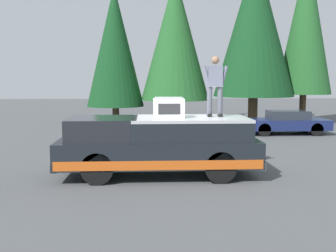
{
  "coord_description": "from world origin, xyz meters",
  "views": [
    {
      "loc": [
        -11.39,
        1.0,
        2.7
      ],
      "look_at": [
        0.23,
        0.38,
        1.35
      ],
      "focal_mm": 43.24,
      "sensor_mm": 36.0,
      "label": 1
    }
  ],
  "objects_px": {
    "person_on_truck_bed": "(215,85)",
    "parked_car_navy": "(286,122)",
    "pickup_truck": "(158,145)",
    "compressor_unit": "(169,108)"
  },
  "relations": [
    {
      "from": "compressor_unit",
      "to": "person_on_truck_bed",
      "type": "relative_size",
      "value": 0.5
    },
    {
      "from": "compressor_unit",
      "to": "parked_car_navy",
      "type": "xyz_separation_m",
      "value": [
        8.45,
        -6.27,
        -1.35
      ]
    },
    {
      "from": "pickup_truck",
      "to": "parked_car_navy",
      "type": "relative_size",
      "value": 1.35
    },
    {
      "from": "parked_car_navy",
      "to": "person_on_truck_bed",
      "type": "bearing_deg",
      "value": 148.84
    },
    {
      "from": "parked_car_navy",
      "to": "compressor_unit",
      "type": "bearing_deg",
      "value": 143.42
    },
    {
      "from": "person_on_truck_bed",
      "to": "compressor_unit",
      "type": "bearing_deg",
      "value": 101.25
    },
    {
      "from": "pickup_truck",
      "to": "person_on_truck_bed",
      "type": "distance_m",
      "value": 2.32
    },
    {
      "from": "person_on_truck_bed",
      "to": "parked_car_navy",
      "type": "height_order",
      "value": "person_on_truck_bed"
    },
    {
      "from": "pickup_truck",
      "to": "compressor_unit",
      "type": "relative_size",
      "value": 6.6
    },
    {
      "from": "pickup_truck",
      "to": "person_on_truck_bed",
      "type": "height_order",
      "value": "person_on_truck_bed"
    }
  ]
}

